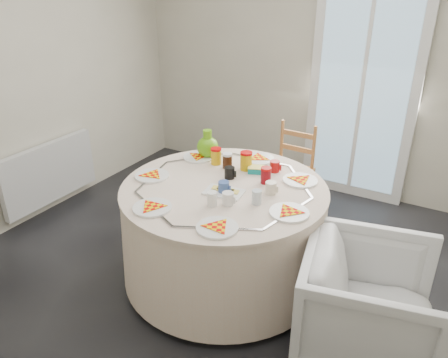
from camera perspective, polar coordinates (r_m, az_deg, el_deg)
The scene contains 14 objects.
floor at distance 3.25m, azimuth -0.60°, elevation -13.89°, with size 4.00×4.00×0.00m, color black.
wall_back at distance 4.42m, azimuth 13.11°, elevation 14.99°, with size 4.00×0.02×2.60m, color #BCB5A3.
wall_left at distance 4.00m, azimuth -26.79°, elevation 11.90°, with size 0.02×4.00×2.60m, color #BCB5A3.
glass_door at distance 4.32m, azimuth 17.68°, elevation 10.82°, with size 1.00×0.08×2.10m, color silver.
radiator at distance 4.33m, azimuth -21.84°, elevation 0.77°, with size 0.07×1.00×0.55m, color silver.
table at distance 3.14m, azimuth 0.00°, elevation -7.00°, with size 1.45×1.45×0.73m, color beige.
wooden_chair at distance 4.01m, azimuth 8.54°, elevation 1.84°, with size 0.37×0.36×0.83m, color #C58A44, non-canonical shape.
armchair at distance 2.69m, azimuth 18.52°, elevation -14.68°, with size 0.74×0.70×0.77m, color silver.
place_settings at distance 2.95m, azimuth 0.00°, elevation -0.53°, with size 1.31×1.31×0.02m, color silver, non-canonical shape.
jar_cluster at distance 3.13m, azimuth 1.90°, elevation 2.13°, with size 0.53×0.27×0.15m, color #AE5A1A, non-canonical shape.
butter_tub at distance 3.16m, azimuth 4.21°, elevation 1.56°, with size 0.12×0.08×0.05m, color #0C8788.
green_pitcher at distance 3.39m, azimuth -2.16°, elevation 4.88°, with size 0.17×0.17×0.22m, color #569F10, non-canonical shape.
cheese_platter at distance 2.86m, azimuth 0.00°, elevation -1.30°, with size 0.25×0.16×0.03m, color beige, non-canonical shape.
mugs_glasses at distance 2.88m, azimuth 2.68°, elevation -0.32°, with size 0.55×0.55×0.10m, color gray, non-canonical shape.
Camera 1 is at (1.28, -2.15, 2.07)m, focal length 35.00 mm.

